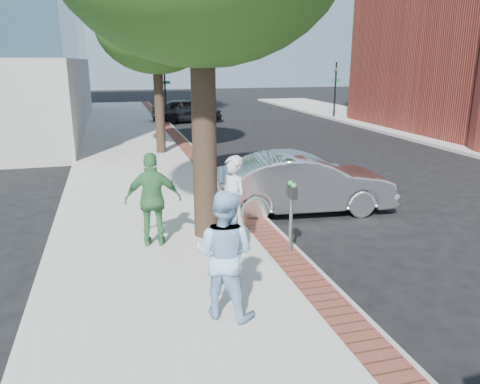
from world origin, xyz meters
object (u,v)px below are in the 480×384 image
object	(u,v)px
parking_meter	(292,202)
person_officer	(224,254)
bg_car	(187,110)
person_green	(153,200)
person_gray	(233,205)
sedan_silver	(303,183)

from	to	relation	value
parking_meter	person_officer	distance (m)	2.72
person_officer	bg_car	xyz separation A→B (m)	(3.37, 24.32, -0.36)
person_green	bg_car	xyz separation A→B (m)	(4.12, 21.18, -0.36)
person_gray	bg_car	distance (m)	22.12
bg_car	person_gray	bearing A→B (deg)	171.70
parking_meter	sedan_silver	xyz separation A→B (m)	(1.45, 2.83, -0.42)
person_green	bg_car	size ratio (longest dim) A/B	0.43
parking_meter	person_green	size ratio (longest dim) A/B	0.75
sedan_silver	bg_car	world-z (taller)	sedan_silver
person_officer	bg_car	bearing A→B (deg)	-62.19
person_gray	person_green	xyz separation A→B (m)	(-1.50, 0.79, -0.00)
bg_car	parking_meter	bearing A→B (deg)	174.62
person_officer	person_green	size ratio (longest dim) A/B	1.00
person_gray	person_green	size ratio (longest dim) A/B	1.00
bg_car	person_green	bearing A→B (deg)	167.48
person_officer	sedan_silver	bearing A→B (deg)	-88.63
person_gray	sedan_silver	world-z (taller)	person_gray
person_green	parking_meter	bearing A→B (deg)	163.23
person_officer	parking_meter	bearing A→B (deg)	-97.16
sedan_silver	person_officer	bearing A→B (deg)	151.27
parking_meter	sedan_silver	bearing A→B (deg)	62.96
person_officer	sedan_silver	size ratio (longest dim) A/B	0.42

